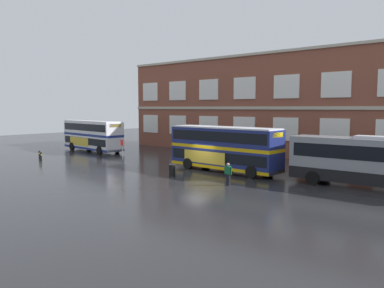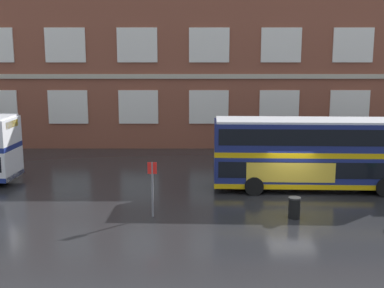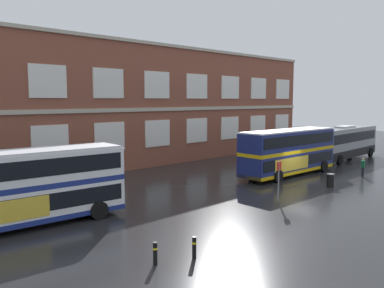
{
  "view_description": "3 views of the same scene",
  "coord_description": "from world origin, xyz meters",
  "px_view_note": "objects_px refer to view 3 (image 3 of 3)",
  "views": [
    {
      "loc": [
        21.67,
        -25.95,
        5.81
      ],
      "look_at": [
        -3.21,
        3.13,
        2.16
      ],
      "focal_mm": 35.76,
      "sensor_mm": 36.0,
      "label": 1
    },
    {
      "loc": [
        -5.35,
        -25.94,
        8.14
      ],
      "look_at": [
        -5.44,
        3.92,
        2.33
      ],
      "focal_mm": 47.52,
      "sensor_mm": 36.0,
      "label": 2
    },
    {
      "loc": [
        -28.92,
        -16.74,
        6.68
      ],
      "look_at": [
        -8.31,
        4.55,
        3.37
      ],
      "focal_mm": 36.86,
      "sensor_mm": 36.0,
      "label": 3
    }
  ],
  "objects_px": {
    "double_decker_middle": "(289,151)",
    "safety_bollard_east": "(194,247)",
    "double_decker_near": "(19,188)",
    "waiting_passenger": "(363,166)",
    "bus_stand_flag": "(279,178)",
    "touring_coach": "(344,143)",
    "safety_bollard_west": "(155,253)",
    "station_litter_bin": "(330,180)"
  },
  "relations": [
    {
      "from": "waiting_passenger",
      "to": "bus_stand_flag",
      "type": "xyz_separation_m",
      "value": [
        -12.63,
        0.27,
        0.7
      ]
    },
    {
      "from": "bus_stand_flag",
      "to": "station_litter_bin",
      "type": "xyz_separation_m",
      "value": [
        6.79,
        -0.2,
        -1.12
      ]
    },
    {
      "from": "double_decker_middle",
      "to": "waiting_passenger",
      "type": "relative_size",
      "value": 6.52
    },
    {
      "from": "double_decker_near",
      "to": "safety_bollard_east",
      "type": "bearing_deg",
      "value": -68.11
    },
    {
      "from": "double_decker_middle",
      "to": "safety_bollard_west",
      "type": "distance_m",
      "value": 21.86
    },
    {
      "from": "double_decker_middle",
      "to": "safety_bollard_east",
      "type": "relative_size",
      "value": 11.67
    },
    {
      "from": "double_decker_near",
      "to": "safety_bollard_east",
      "type": "xyz_separation_m",
      "value": [
        3.72,
        -9.26,
        -1.66
      ]
    },
    {
      "from": "double_decker_middle",
      "to": "bus_stand_flag",
      "type": "relative_size",
      "value": 4.11
    },
    {
      "from": "bus_stand_flag",
      "to": "safety_bollard_west",
      "type": "distance_m",
      "value": 12.27
    },
    {
      "from": "bus_stand_flag",
      "to": "safety_bollard_west",
      "type": "height_order",
      "value": "bus_stand_flag"
    },
    {
      "from": "double_decker_middle",
      "to": "bus_stand_flag",
      "type": "distance_m",
      "value": 9.88
    },
    {
      "from": "double_decker_middle",
      "to": "waiting_passenger",
      "type": "height_order",
      "value": "double_decker_middle"
    },
    {
      "from": "double_decker_middle",
      "to": "waiting_passenger",
      "type": "bearing_deg",
      "value": -51.46
    },
    {
      "from": "double_decker_middle",
      "to": "safety_bollard_east",
      "type": "height_order",
      "value": "double_decker_middle"
    },
    {
      "from": "double_decker_near",
      "to": "safety_bollard_east",
      "type": "height_order",
      "value": "double_decker_near"
    },
    {
      "from": "double_decker_near",
      "to": "safety_bollard_west",
      "type": "height_order",
      "value": "double_decker_near"
    },
    {
      "from": "waiting_passenger",
      "to": "touring_coach",
      "type": "bearing_deg",
      "value": 33.34
    },
    {
      "from": "station_litter_bin",
      "to": "bus_stand_flag",
      "type": "bearing_deg",
      "value": 178.3
    },
    {
      "from": "waiting_passenger",
      "to": "safety_bollard_east",
      "type": "xyz_separation_m",
      "value": [
        -23.07,
        -2.51,
        -0.44
      ]
    },
    {
      "from": "bus_stand_flag",
      "to": "waiting_passenger",
      "type": "bearing_deg",
      "value": -1.21
    },
    {
      "from": "bus_stand_flag",
      "to": "safety_bollard_east",
      "type": "distance_m",
      "value": 10.86
    },
    {
      "from": "bus_stand_flag",
      "to": "safety_bollard_west",
      "type": "bearing_deg",
      "value": -169.96
    },
    {
      "from": "waiting_passenger",
      "to": "safety_bollard_west",
      "type": "height_order",
      "value": "waiting_passenger"
    },
    {
      "from": "bus_stand_flag",
      "to": "safety_bollard_east",
      "type": "bearing_deg",
      "value": -165.12
    },
    {
      "from": "double_decker_middle",
      "to": "touring_coach",
      "type": "xyz_separation_m",
      "value": [
        12.72,
        0.78,
        -0.24
      ]
    },
    {
      "from": "safety_bollard_east",
      "to": "waiting_passenger",
      "type": "bearing_deg",
      "value": 6.21
    },
    {
      "from": "safety_bollard_west",
      "to": "safety_bollard_east",
      "type": "relative_size",
      "value": 1.0
    },
    {
      "from": "double_decker_near",
      "to": "safety_bollard_west",
      "type": "relative_size",
      "value": 11.77
    },
    {
      "from": "station_litter_bin",
      "to": "safety_bollard_east",
      "type": "height_order",
      "value": "station_litter_bin"
    },
    {
      "from": "double_decker_middle",
      "to": "touring_coach",
      "type": "relative_size",
      "value": 0.92
    },
    {
      "from": "double_decker_near",
      "to": "safety_bollard_west",
      "type": "bearing_deg",
      "value": -76.13
    },
    {
      "from": "waiting_passenger",
      "to": "station_litter_bin",
      "type": "bearing_deg",
      "value": 179.38
    },
    {
      "from": "waiting_passenger",
      "to": "safety_bollard_west",
      "type": "relative_size",
      "value": 1.79
    },
    {
      "from": "touring_coach",
      "to": "safety_bollard_west",
      "type": "height_order",
      "value": "touring_coach"
    },
    {
      "from": "bus_stand_flag",
      "to": "safety_bollard_east",
      "type": "height_order",
      "value": "bus_stand_flag"
    },
    {
      "from": "double_decker_middle",
      "to": "station_litter_bin",
      "type": "distance_m",
      "value": 5.51
    },
    {
      "from": "station_litter_bin",
      "to": "safety_bollard_east",
      "type": "bearing_deg",
      "value": -171.51
    },
    {
      "from": "double_decker_middle",
      "to": "safety_bollard_east",
      "type": "bearing_deg",
      "value": -158.59
    },
    {
      "from": "station_litter_bin",
      "to": "safety_bollard_east",
      "type": "xyz_separation_m",
      "value": [
        -17.23,
        -2.57,
        -0.03
      ]
    },
    {
      "from": "double_decker_near",
      "to": "double_decker_middle",
      "type": "distance_m",
      "value": 22.89
    },
    {
      "from": "double_decker_middle",
      "to": "waiting_passenger",
      "type": "distance_m",
      "value": 6.48
    },
    {
      "from": "waiting_passenger",
      "to": "safety_bollard_east",
      "type": "distance_m",
      "value": 23.21
    }
  ]
}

